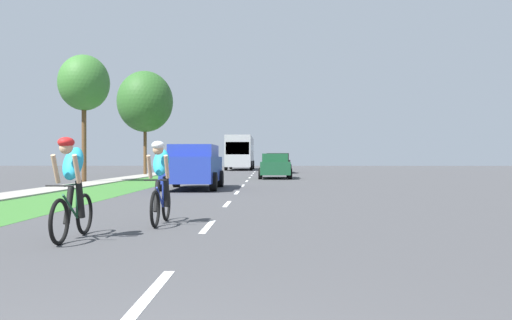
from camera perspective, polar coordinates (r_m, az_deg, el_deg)
name	(u,v)px	position (r m, az deg, el deg)	size (l,w,h in m)	color
ground_plane	(241,188)	(21.91, -1.65, -3.07)	(120.00, 120.00, 0.00)	#424244
grass_verge	(118,188)	(22.77, -14.89, -2.94)	(2.84, 70.00, 0.01)	#38722D
sidewalk_concrete	(67,187)	(23.47, -20.02, -2.85)	(1.53, 70.00, 0.10)	#9E998E
lane_markings_center	(245,183)	(25.90, -1.22, -2.55)	(0.12, 53.13, 0.01)	white
cyclist_lead	(72,187)	(8.51, -19.55, -2.84)	(0.42, 1.72, 1.58)	black
cyclist_trailing	(161,182)	(10.04, -10.43, -2.36)	(0.42, 1.72, 1.58)	black
suv_blue	(194,166)	(21.18, -6.84, -0.62)	(2.15, 4.70, 1.79)	#23389E
sedan_dark_green	(275,166)	(31.90, 2.08, -0.65)	(1.98, 4.30, 1.52)	#194C2D
pickup_black	(277,163)	(43.51, 2.35, -0.33)	(2.22, 5.10, 1.64)	black
bus_silver	(240,151)	(55.22, -1.71, 0.99)	(2.78, 11.60, 3.48)	#A5A8AD
street_tree_near	(84,83)	(28.53, -18.36, 7.99)	(2.61, 2.61, 6.59)	brown
street_tree_far	(145,102)	(39.36, -12.08, 6.28)	(4.08, 4.08, 7.66)	brown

